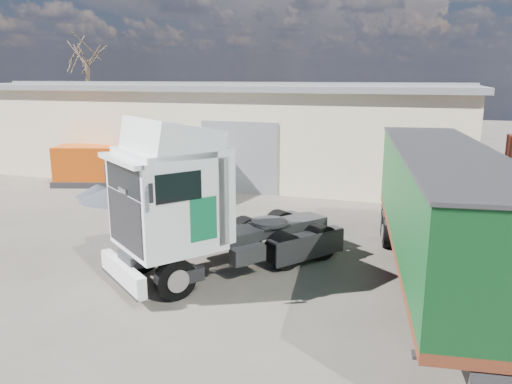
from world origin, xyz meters
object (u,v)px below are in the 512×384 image
(tractor_unit, at_px, (196,210))
(box_trailer, at_px, (441,205))
(bare_tree, at_px, (86,47))
(orange_skip, at_px, (88,168))
(panel_van, at_px, (203,180))

(tractor_unit, distance_m, box_trailer, 6.82)
(bare_tree, relative_size, box_trailer, 0.80)
(tractor_unit, height_order, box_trailer, tractor_unit)
(bare_tree, height_order, tractor_unit, bare_tree)
(box_trailer, xyz_separation_m, orange_skip, (-17.69, 8.44, -1.45))
(box_trailer, bearing_deg, orange_skip, 146.92)
(panel_van, bearing_deg, bare_tree, 153.05)
(tractor_unit, xyz_separation_m, panel_van, (-3.92, 9.12, -1.14))
(bare_tree, height_order, orange_skip, bare_tree)
(bare_tree, bearing_deg, orange_skip, -55.06)
(tractor_unit, relative_size, panel_van, 1.68)
(bare_tree, height_order, panel_van, bare_tree)
(tractor_unit, bearing_deg, panel_van, 149.99)
(tractor_unit, xyz_separation_m, box_trailer, (6.69, 1.26, 0.39))
(tractor_unit, bearing_deg, box_trailer, 47.42)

